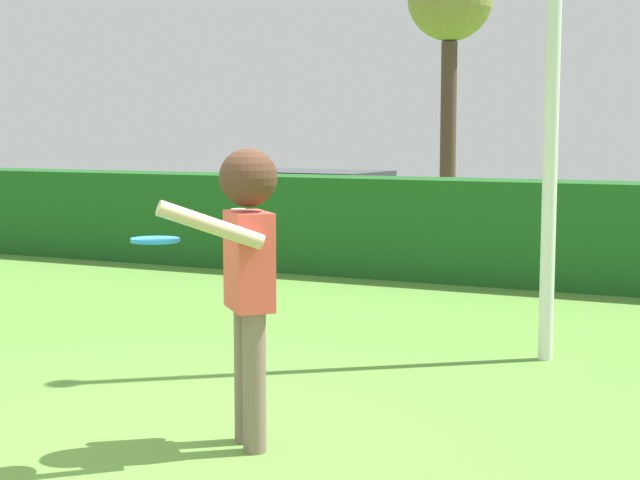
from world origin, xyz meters
name	(u,v)px	position (x,y,z in m)	size (l,w,h in m)	color
ground_plane	(171,455)	(0.00, 0.00, 0.00)	(60.00, 60.00, 0.00)	#5E943A
person	(247,258)	(0.34, 0.33, 1.15)	(0.50, 0.82, 1.79)	#7D645B
frisbee	(155,240)	(0.03, -0.16, 1.29)	(0.27, 0.27, 0.02)	#268CE5
hedge_row	(492,231)	(0.00, 7.23, 0.64)	(23.95, 0.90, 1.28)	#1E5920
parked_car_red	(313,206)	(-3.51, 9.44, 0.69)	(4.33, 2.09, 1.25)	#B21E1E
oak_tree	(450,8)	(-2.56, 13.56, 4.21)	(1.63, 1.63, 5.22)	#4F3630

